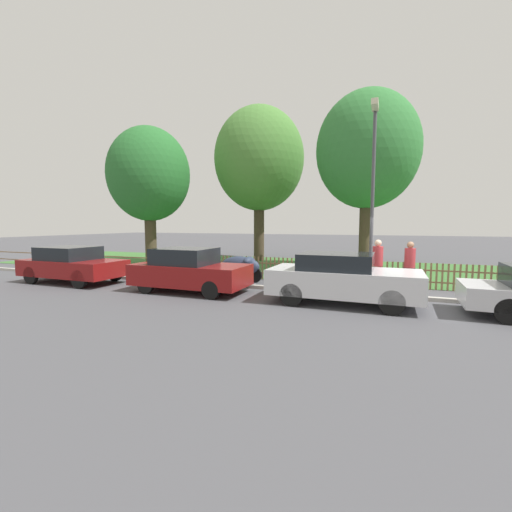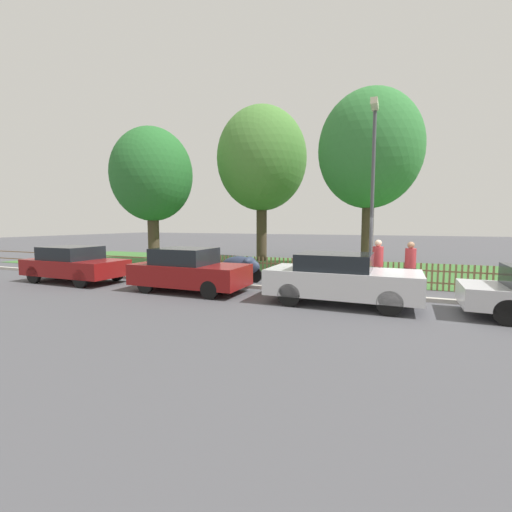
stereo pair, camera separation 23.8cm
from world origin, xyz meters
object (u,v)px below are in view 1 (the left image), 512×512
Objects in this scene: street_lamp at (373,178)px; parked_car_silver_hatchback at (72,264)px; parked_car_black_saloon at (189,270)px; pedestrian_by_lamp at (377,262)px; covered_motorcycle at (241,266)px; tree_nearest_kerb at (149,175)px; tree_mid_park at (367,151)px; pedestrian_near_fence at (410,264)px; parked_car_navy_estate at (342,278)px; tree_behind_motorcycle at (259,160)px.

parked_car_silver_hatchback is at bearing -171.16° from street_lamp.
street_lamp reaches higher than parked_car_silver_hatchback.
parked_car_black_saloon is 2.22× the size of pedestrian_by_lamp.
tree_nearest_kerb is at bearing 154.29° from covered_motorcycle.
tree_mid_park is at bearing 94.88° from street_lamp.
pedestrian_near_fence is 0.29× the size of street_lamp.
pedestrian_near_fence is at bearing -61.65° from pedestrian_by_lamp.
parked_car_black_saloon is 5.04m from parked_car_navy_estate.
pedestrian_by_lamp is at bearing -82.48° from tree_mid_park.
tree_mid_park is (6.41, -1.88, -0.30)m from tree_behind_motorcycle.
parked_car_black_saloon is at bearing 133.63° from pedestrian_by_lamp.
street_lamp is (0.56, -6.59, -2.16)m from tree_mid_park.
parked_car_black_saloon reaches higher than parked_car_silver_hatchback.
covered_motorcycle is 1.09× the size of pedestrian_near_fence.
pedestrian_near_fence is 1.03m from pedestrian_by_lamp.
pedestrian_by_lamp is (7.17, -7.64, -5.20)m from tree_behind_motorcycle.
street_lamp reaches higher than parked_car_black_saloon.
pedestrian_by_lamp is (11.19, 2.53, 0.27)m from parked_car_silver_hatchback.
pedestrian_by_lamp is at bearing 30.36° from pedestrian_near_fence.
tree_behind_motorcycle reaches higher than parked_car_black_saloon.
parked_car_black_saloon is at bearing -178.56° from parked_car_navy_estate.
street_lamp is at bearing -172.44° from pedestrian_by_lamp.
tree_behind_motorcycle is 5.49× the size of pedestrian_near_fence.
parked_car_black_saloon is (5.24, 0.06, 0.01)m from parked_car_silver_hatchback.
tree_nearest_kerb reaches higher than pedestrian_near_fence.
pedestrian_near_fence is (12.21, 2.66, 0.24)m from parked_car_silver_hatchback.
parked_car_navy_estate is 2.40× the size of pedestrian_by_lamp.
street_lamp is at bearing 9.69° from parked_car_silver_hatchback.
pedestrian_near_fence reaches higher than parked_car_black_saloon.
pedestrian_near_fence reaches higher than parked_car_silver_hatchback.
pedestrian_by_lamp is (12.44, -3.88, -4.05)m from tree_nearest_kerb.
parked_car_silver_hatchback is at bearing -141.49° from tree_mid_park.
covered_motorcycle is (6.08, 2.55, -0.10)m from parked_car_silver_hatchback.
tree_mid_park is 1.48× the size of street_lamp.
parked_car_black_saloon is 0.44× the size of tree_mid_park.
tree_mid_park reaches higher than parked_car_black_saloon.
tree_mid_park reaches higher than pedestrian_near_fence.
tree_behind_motorcycle is at bearing 107.28° from covered_motorcycle.
parked_car_silver_hatchback is 7.83m from tree_nearest_kerb.
street_lamp is (0.70, 1.57, 2.98)m from parked_car_navy_estate.
tree_behind_motorcycle reaches higher than covered_motorcycle.
parked_car_silver_hatchback is 11.52m from street_lamp.
pedestrian_by_lamp reaches higher than parked_car_black_saloon.
pedestrian_near_fence is at bearing 20.48° from parked_car_black_saloon.
tree_behind_motorcycle is 6.69m from tree_mid_park.
covered_motorcycle is 0.21× the size of tree_mid_park.
parked_car_navy_estate is at bearing -28.53° from tree_nearest_kerb.
tree_behind_motorcycle reaches higher than tree_mid_park.
parked_car_silver_hatchback reaches higher than covered_motorcycle.
tree_mid_park is 7.60m from pedestrian_by_lamp.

